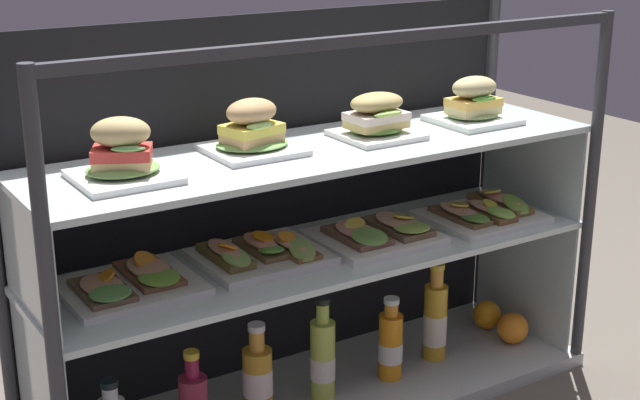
{
  "coord_description": "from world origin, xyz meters",
  "views": [
    {
      "loc": [
        -1.04,
        -1.64,
        1.14
      ],
      "look_at": [
        0.0,
        0.0,
        0.51
      ],
      "focal_mm": 52.09,
      "sensor_mm": 36.0,
      "label": 1
    }
  ],
  "objects_px": {
    "juice_bottle_front_middle": "(323,358)",
    "orange_fruit_near_left_post": "(513,328)",
    "plated_roll_sandwich_far_left": "(122,157)",
    "open_sandwich_tray_near_right_corner": "(260,253)",
    "juice_bottle_back_right": "(390,345)",
    "open_sandwich_tray_near_left_corner": "(378,233)",
    "orange_fruit_beside_bottles": "(487,315)",
    "plated_roll_sandwich_mid_left": "(377,119)",
    "open_sandwich_tray_mid_right": "(484,212)",
    "plated_roll_sandwich_far_right": "(252,132)",
    "open_sandwich_tray_center": "(130,283)",
    "juice_bottle_tucked_behind": "(435,321)",
    "juice_bottle_front_right_end": "(258,378)",
    "plated_roll_sandwich_near_left_corner": "(474,105)"
  },
  "relations": [
    {
      "from": "plated_roll_sandwich_far_right",
      "to": "open_sandwich_tray_mid_right",
      "type": "height_order",
      "value": "plated_roll_sandwich_far_right"
    },
    {
      "from": "open_sandwich_tray_center",
      "to": "orange_fruit_near_left_post",
      "type": "bearing_deg",
      "value": -4.15
    },
    {
      "from": "open_sandwich_tray_center",
      "to": "juice_bottle_back_right",
      "type": "bearing_deg",
      "value": -4.5
    },
    {
      "from": "open_sandwich_tray_near_right_corner",
      "to": "open_sandwich_tray_mid_right",
      "type": "bearing_deg",
      "value": -4.69
    },
    {
      "from": "plated_roll_sandwich_near_left_corner",
      "to": "juice_bottle_tucked_behind",
      "type": "relative_size",
      "value": 0.7
    },
    {
      "from": "open_sandwich_tray_near_right_corner",
      "to": "orange_fruit_near_left_post",
      "type": "relative_size",
      "value": 3.31
    },
    {
      "from": "juice_bottle_back_right",
      "to": "orange_fruit_near_left_post",
      "type": "relative_size",
      "value": 2.55
    },
    {
      "from": "juice_bottle_front_right_end",
      "to": "open_sandwich_tray_near_left_corner",
      "type": "bearing_deg",
      "value": -2.29
    },
    {
      "from": "juice_bottle_front_middle",
      "to": "juice_bottle_back_right",
      "type": "xyz_separation_m",
      "value": [
        0.19,
        -0.01,
        -0.01
      ]
    },
    {
      "from": "plated_roll_sandwich_mid_left",
      "to": "open_sandwich_tray_near_left_corner",
      "type": "distance_m",
      "value": 0.27
    },
    {
      "from": "plated_roll_sandwich_far_left",
      "to": "juice_bottle_tucked_behind",
      "type": "bearing_deg",
      "value": 0.19
    },
    {
      "from": "plated_roll_sandwich_mid_left",
      "to": "plated_roll_sandwich_far_left",
      "type": "bearing_deg",
      "value": -179.17
    },
    {
      "from": "juice_bottle_front_right_end",
      "to": "open_sandwich_tray_mid_right",
      "type": "bearing_deg",
      "value": -2.58
    },
    {
      "from": "plated_roll_sandwich_mid_left",
      "to": "juice_bottle_front_middle",
      "type": "height_order",
      "value": "plated_roll_sandwich_mid_left"
    },
    {
      "from": "plated_roll_sandwich_far_left",
      "to": "open_sandwich_tray_near_right_corner",
      "type": "bearing_deg",
      "value": 5.61
    },
    {
      "from": "plated_roll_sandwich_far_right",
      "to": "open_sandwich_tray_center",
      "type": "bearing_deg",
      "value": -176.75
    },
    {
      "from": "open_sandwich_tray_near_right_corner",
      "to": "plated_roll_sandwich_mid_left",
      "type": "bearing_deg",
      "value": -4.22
    },
    {
      "from": "open_sandwich_tray_near_right_corner",
      "to": "juice_bottle_front_middle",
      "type": "bearing_deg",
      "value": -15.69
    },
    {
      "from": "plated_roll_sandwich_mid_left",
      "to": "orange_fruit_beside_bottles",
      "type": "height_order",
      "value": "plated_roll_sandwich_mid_left"
    },
    {
      "from": "plated_roll_sandwich_mid_left",
      "to": "juice_bottle_tucked_behind",
      "type": "bearing_deg",
      "value": -1.86
    },
    {
      "from": "plated_roll_sandwich_far_right",
      "to": "juice_bottle_tucked_behind",
      "type": "bearing_deg",
      "value": -5.2
    },
    {
      "from": "plated_roll_sandwich_near_left_corner",
      "to": "open_sandwich_tray_near_right_corner",
      "type": "relative_size",
      "value": 0.66
    },
    {
      "from": "plated_roll_sandwich_near_left_corner",
      "to": "orange_fruit_near_left_post",
      "type": "distance_m",
      "value": 0.62
    },
    {
      "from": "plated_roll_sandwich_near_left_corner",
      "to": "open_sandwich_tray_near_left_corner",
      "type": "xyz_separation_m",
      "value": [
        -0.28,
        -0.01,
        -0.27
      ]
    },
    {
      "from": "plated_roll_sandwich_far_left",
      "to": "plated_roll_sandwich_far_right",
      "type": "distance_m",
      "value": 0.31
    },
    {
      "from": "juice_bottle_front_middle",
      "to": "orange_fruit_near_left_post",
      "type": "xyz_separation_m",
      "value": [
        0.57,
        -0.03,
        -0.06
      ]
    },
    {
      "from": "plated_roll_sandwich_far_right",
      "to": "orange_fruit_beside_bottles",
      "type": "relative_size",
      "value": 2.4
    },
    {
      "from": "plated_roll_sandwich_far_right",
      "to": "open_sandwich_tray_near_left_corner",
      "type": "bearing_deg",
      "value": -9.63
    },
    {
      "from": "juice_bottle_front_middle",
      "to": "orange_fruit_beside_bottles",
      "type": "relative_size",
      "value": 3.21
    },
    {
      "from": "plated_roll_sandwich_near_left_corner",
      "to": "open_sandwich_tray_near_left_corner",
      "type": "distance_m",
      "value": 0.39
    },
    {
      "from": "plated_roll_sandwich_near_left_corner",
      "to": "juice_bottle_back_right",
      "type": "xyz_separation_m",
      "value": [
        -0.25,
        -0.03,
        -0.56
      ]
    },
    {
      "from": "open_sandwich_tray_near_right_corner",
      "to": "juice_bottle_tucked_behind",
      "type": "height_order",
      "value": "open_sandwich_tray_near_right_corner"
    },
    {
      "from": "plated_roll_sandwich_far_left",
      "to": "juice_bottle_front_middle",
      "type": "relative_size",
      "value": 0.74
    },
    {
      "from": "plated_roll_sandwich_far_left",
      "to": "plated_roll_sandwich_near_left_corner",
      "type": "distance_m",
      "value": 0.88
    },
    {
      "from": "open_sandwich_tray_center",
      "to": "open_sandwich_tray_near_left_corner",
      "type": "height_order",
      "value": "open_sandwich_tray_center"
    },
    {
      "from": "juice_bottle_tucked_behind",
      "to": "juice_bottle_back_right",
      "type": "bearing_deg",
      "value": -172.02
    },
    {
      "from": "plated_roll_sandwich_far_right",
      "to": "open_sandwich_tray_near_left_corner",
      "type": "xyz_separation_m",
      "value": [
        0.3,
        -0.05,
        -0.27
      ]
    },
    {
      "from": "orange_fruit_beside_bottles",
      "to": "orange_fruit_near_left_post",
      "type": "xyz_separation_m",
      "value": [
        -0.0,
        -0.1,
        0.0
      ]
    },
    {
      "from": "plated_roll_sandwich_far_left",
      "to": "juice_bottle_front_right_end",
      "type": "xyz_separation_m",
      "value": [
        0.29,
        0.01,
        -0.56
      ]
    },
    {
      "from": "juice_bottle_back_right",
      "to": "plated_roll_sandwich_near_left_corner",
      "type": "bearing_deg",
      "value": 5.77
    },
    {
      "from": "open_sandwich_tray_near_right_corner",
      "to": "juice_bottle_front_middle",
      "type": "relative_size",
      "value": 1.09
    },
    {
      "from": "juice_bottle_back_right",
      "to": "orange_fruit_near_left_post",
      "type": "xyz_separation_m",
      "value": [
        0.38,
        -0.02,
        -0.04
      ]
    },
    {
      "from": "open_sandwich_tray_near_right_corner",
      "to": "orange_fruit_near_left_post",
      "type": "distance_m",
      "value": 0.78
    },
    {
      "from": "plated_roll_sandwich_mid_left",
      "to": "open_sandwich_tray_near_left_corner",
      "type": "bearing_deg",
      "value": -97.42
    },
    {
      "from": "open_sandwich_tray_near_left_corner",
      "to": "orange_fruit_beside_bottles",
      "type": "xyz_separation_m",
      "value": [
        0.42,
        0.06,
        -0.34
      ]
    },
    {
      "from": "plated_roll_sandwich_far_left",
      "to": "open_sandwich_tray_mid_right",
      "type": "relative_size",
      "value": 0.68
    },
    {
      "from": "orange_fruit_beside_bottles",
      "to": "plated_roll_sandwich_far_left",
      "type": "bearing_deg",
      "value": -176.71
    },
    {
      "from": "orange_fruit_near_left_post",
      "to": "open_sandwich_tray_near_left_corner",
      "type": "bearing_deg",
      "value": 174.56
    },
    {
      "from": "juice_bottle_front_middle",
      "to": "juice_bottle_back_right",
      "type": "bearing_deg",
      "value": -3.29
    },
    {
      "from": "plated_roll_sandwich_near_left_corner",
      "to": "orange_fruit_near_left_post",
      "type": "xyz_separation_m",
      "value": [
        0.13,
        -0.05,
        -0.6
      ]
    }
  ]
}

